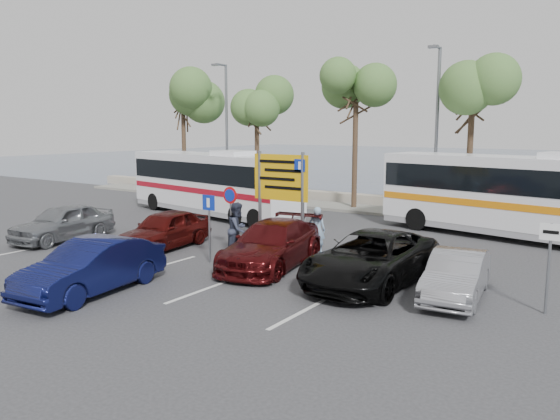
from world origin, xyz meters
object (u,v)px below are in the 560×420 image
Objects in this scene: car_red at (165,229)px; suv_black at (372,258)px; coach_bus_right at (521,199)px; pedestrian_near at (317,230)px; street_lamp_left at (226,124)px; street_lamp_right at (436,124)px; coach_bus_left at (212,185)px; car_silver_a at (63,222)px; car_blue at (92,267)px; direction_sign at (281,185)px; car_maroon at (272,244)px; car_silver_b at (456,275)px; pedestrian_far at (238,229)px.

suv_black reaches higher than car_red.
pedestrian_near is (-5.50, -6.47, -0.80)m from coach_bus_right.
street_lamp_left and street_lamp_right have the same top height.
car_silver_a is (-0.85, -7.94, -0.82)m from coach_bus_left.
car_silver_a is 7.72m from car_blue.
car_red is 8.26m from suv_black.
direction_sign is 0.72× the size of car_maroon.
suv_black is at bearing -103.97° from coach_bus_right.
pedestrian_near is at bearing 148.75° from car_silver_b.
pedestrian_far is (7.35, 1.79, 0.22)m from car_silver_a.
car_red is at bearing -116.53° from street_lamp_right.
car_blue is 0.82× the size of suv_black.
direction_sign is at bearing 158.69° from suv_black.
street_lamp_left is 0.70× the size of coach_bus_right.
car_maroon reaches higher than car_red.
street_lamp_left is 1.83× the size of car_blue.
pedestrian_far is at bearing 8.61° from car_silver_a.
coach_bus_left is 14.19m from coach_bus_right.
coach_bus_right is (14.00, 2.31, 0.09)m from coach_bus_left.
car_silver_a is 1.14× the size of car_silver_b.
car_maroon is at bearing -95.70° from street_lamp_right.
car_red is (-4.80, 0.00, -0.02)m from car_maroon.
car_silver_b is at bearing -34.24° from street_lamp_left.
street_lamp_left is 18.01m from coach_bus_right.
pedestrian_near is at bearing 75.30° from car_maroon.
car_silver_b is at bearing 24.05° from car_blue.
pedestrian_far is at bearing 32.70° from pedestrian_near.
pedestrian_far is (-3.00, -11.48, -3.66)m from street_lamp_right.
street_lamp_left reaches higher than car_silver_b.
car_blue is at bearing -139.11° from suv_black.
car_maroon is 5.86m from car_silver_b.
street_lamp_left is 2.23× the size of direction_sign.
street_lamp_left reaches higher than car_maroon.
car_blue is (6.75, -3.75, -0.00)m from car_silver_a.
car_maroon is (-1.20, -12.02, -3.88)m from street_lamp_right.
street_lamp_left is 2.14× the size of car_silver_b.
coach_bus_left is (3.50, -5.33, -3.06)m from street_lamp_left.
car_blue is at bearing -63.22° from coach_bus_left.
direction_sign is 2.53m from car_maroon.
street_lamp_left is at bearing 111.77° from car_blue.
pedestrian_far is (-2.00, -1.99, 0.11)m from pedestrian_near.
coach_bus_left is at bearing -38.23° from pedestrian_near.
coach_bus_right reaches higher than suv_black.
direction_sign is 1.91× the size of pedestrian_far.
street_lamp_left is 15.66m from pedestrian_far.
suv_black is (5.86, 5.00, 0.02)m from car_blue.
street_lamp_right is at bearing 79.06° from direction_sign.
street_lamp_left is 4.84× the size of pedestrian_near.
coach_bus_right is 16.20m from car_blue.
coach_bus_right is 18.07m from car_silver_a.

